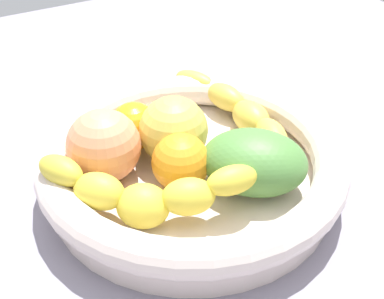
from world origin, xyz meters
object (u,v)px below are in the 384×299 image
apple_yellow (173,130)px  mango_green (254,162)px  banana_draped_left (246,116)px  fruit_bowl (192,166)px  orange_front (134,126)px  orange_mid_left (181,162)px  peach_blush (104,146)px  banana_draped_right (144,193)px

apple_yellow → mango_green: bearing=120.3°
banana_draped_left → mango_green: 10.13cm
fruit_bowl → orange_front: bearing=-65.8°
orange_mid_left → peach_blush: bearing=-40.4°
fruit_bowl → peach_blush: (8.33, -3.87, 3.18)cm
banana_draped_left → orange_front: (12.55, -3.91, 0.38)cm
orange_mid_left → mango_green: mango_green is taller
banana_draped_right → orange_front: 12.42cm
orange_front → orange_mid_left: size_ratio=0.91×
peach_blush → orange_front: bearing=-143.8°
fruit_bowl → mango_green: mango_green is taller
orange_mid_left → peach_blush: peach_blush is taller
mango_green → orange_mid_left: bearing=-30.7°
orange_front → orange_mid_left: bearing=98.0°
orange_front → orange_mid_left: orange_mid_left is taller
peach_blush → mango_green: bearing=144.2°
orange_mid_left → mango_green: (-6.45, 3.83, 0.18)cm
banana_draped_right → orange_mid_left: 6.08cm
fruit_bowl → banana_draped_right: size_ratio=1.75×
banana_draped_right → apple_yellow: size_ratio=2.50×
orange_front → fruit_bowl: bearing=114.2°
banana_draped_left → banana_draped_right: bearing=25.0°
banana_draped_right → apple_yellow: (-6.95, -7.32, 0.59)cm
mango_green → peach_blush: bearing=-35.8°
fruit_bowl → apple_yellow: size_ratio=4.37×
banana_draped_left → orange_mid_left: 12.38cm
fruit_bowl → banana_draped_right: (7.53, 4.20, 2.46)cm
orange_front → banana_draped_left: bearing=162.7°
mango_green → banana_draped_left: bearing=-118.6°
banana_draped_left → orange_mid_left: (11.29, 5.03, 0.67)cm
orange_mid_left → peach_blush: size_ratio=0.77×
banana_draped_left → orange_front: size_ratio=4.62×
banana_draped_right → mango_green: (-11.86, 1.07, 0.01)cm
orange_front → mango_green: bearing=121.1°
peach_blush → banana_draped_left: bearing=179.1°
apple_yellow → peach_blush: peach_blush is taller
fruit_bowl → orange_mid_left: size_ratio=5.46×
orange_front → peach_blush: (4.96, 3.63, 1.18)cm
orange_front → apple_yellow: bearing=122.6°
peach_blush → apple_yellow: bearing=174.5°
orange_front → mango_green: size_ratio=0.50×
fruit_bowl → apple_yellow: 4.40cm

